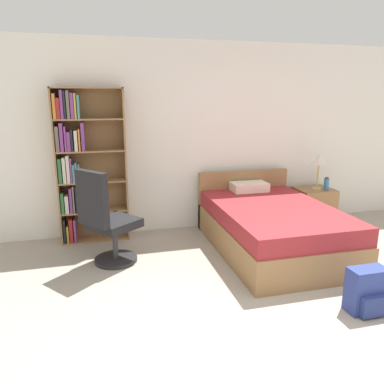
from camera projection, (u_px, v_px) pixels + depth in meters
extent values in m
plane|color=#A39989|center=(339.00, 373.00, 2.59)|extent=(14.00, 14.00, 0.00)
cube|color=white|center=(207.00, 138.00, 5.31)|extent=(9.00, 0.06, 2.60)
cube|color=olive|center=(57.00, 168.00, 4.69)|extent=(0.02, 0.26, 1.98)
cube|color=olive|center=(125.00, 165.00, 4.90)|extent=(0.02, 0.26, 1.98)
cube|color=brown|center=(92.00, 165.00, 4.92)|extent=(0.87, 0.01, 1.98)
cube|color=olive|center=(97.00, 238.00, 5.04)|extent=(0.83, 0.25, 0.02)
cube|color=black|center=(65.00, 230.00, 4.88)|extent=(0.03, 0.20, 0.31)
cube|color=gold|center=(68.00, 233.00, 4.90)|extent=(0.02, 0.20, 0.22)
cube|color=maroon|center=(71.00, 229.00, 4.90)|extent=(0.04, 0.21, 0.31)
cube|color=#7A387F|center=(75.00, 230.00, 4.91)|extent=(0.03, 0.18, 0.30)
cube|color=olive|center=(95.00, 210.00, 4.94)|extent=(0.83, 0.25, 0.02)
cube|color=#2D6638|center=(63.00, 203.00, 4.78)|extent=(0.04, 0.17, 0.27)
cube|color=beige|center=(67.00, 204.00, 4.78)|extent=(0.04, 0.15, 0.23)
cube|color=#7A387F|center=(71.00, 200.00, 4.79)|extent=(0.03, 0.15, 0.32)
cube|color=#665B51|center=(74.00, 199.00, 4.82)|extent=(0.02, 0.20, 0.35)
cube|color=black|center=(77.00, 199.00, 4.82)|extent=(0.04, 0.19, 0.34)
cube|color=olive|center=(93.00, 181.00, 4.84)|extent=(0.83, 0.25, 0.02)
cube|color=#2D6638|center=(60.00, 171.00, 4.68)|extent=(0.04, 0.18, 0.31)
cube|color=beige|center=(64.00, 170.00, 4.70)|extent=(0.04, 0.20, 0.32)
cube|color=beige|center=(68.00, 169.00, 4.69)|extent=(0.04, 0.17, 0.34)
cube|color=#7A387F|center=(71.00, 170.00, 4.71)|extent=(0.02, 0.18, 0.31)
cube|color=teal|center=(74.00, 173.00, 4.74)|extent=(0.03, 0.20, 0.23)
cube|color=teal|center=(76.00, 172.00, 4.74)|extent=(0.02, 0.20, 0.25)
cube|color=#665B51|center=(79.00, 173.00, 4.73)|extent=(0.02, 0.16, 0.24)
cube|color=olive|center=(91.00, 151.00, 4.75)|extent=(0.83, 0.25, 0.02)
cube|color=#665B51|center=(57.00, 139.00, 4.58)|extent=(0.04, 0.17, 0.31)
cube|color=#7A387F|center=(62.00, 137.00, 4.59)|extent=(0.04, 0.18, 0.35)
cube|color=#7A387F|center=(66.00, 139.00, 4.61)|extent=(0.02, 0.19, 0.31)
cube|color=#7A387F|center=(69.00, 142.00, 4.61)|extent=(0.04, 0.15, 0.24)
cube|color=black|center=(72.00, 140.00, 4.62)|extent=(0.02, 0.16, 0.27)
cube|color=beige|center=(76.00, 141.00, 4.65)|extent=(0.04, 0.20, 0.25)
cube|color=orange|center=(79.00, 140.00, 4.66)|extent=(0.02, 0.20, 0.27)
cube|color=#7A387F|center=(83.00, 137.00, 4.66)|extent=(0.04, 0.20, 0.35)
cube|color=olive|center=(89.00, 119.00, 4.65)|extent=(0.83, 0.25, 0.02)
cube|color=orange|center=(54.00, 106.00, 4.48)|extent=(0.04, 0.16, 0.30)
cube|color=maroon|center=(58.00, 108.00, 4.50)|extent=(0.04, 0.18, 0.25)
cube|color=#7A387F|center=(62.00, 105.00, 4.49)|extent=(0.03, 0.16, 0.34)
cube|color=black|center=(65.00, 105.00, 4.52)|extent=(0.02, 0.19, 0.33)
cube|color=#665B51|center=(68.00, 105.00, 4.53)|extent=(0.03, 0.21, 0.33)
cube|color=#7A387F|center=(72.00, 106.00, 4.54)|extent=(0.04, 0.19, 0.31)
cube|color=gold|center=(75.00, 106.00, 4.55)|extent=(0.02, 0.19, 0.30)
cube|color=teal|center=(78.00, 107.00, 4.55)|extent=(0.03, 0.18, 0.28)
cube|color=olive|center=(87.00, 88.00, 4.56)|extent=(0.87, 0.26, 0.02)
cube|color=olive|center=(272.00, 236.00, 4.63)|extent=(1.34, 2.05, 0.37)
cube|color=maroon|center=(274.00, 214.00, 4.56)|extent=(1.31, 2.01, 0.21)
cube|color=olive|center=(243.00, 198.00, 5.50)|extent=(1.34, 0.08, 0.83)
cube|color=silver|center=(249.00, 187.00, 5.25)|extent=(0.50, 0.30, 0.12)
cylinder|color=#232326|center=(116.00, 259.00, 4.36)|extent=(0.49, 0.49, 0.04)
cylinder|color=#333338|center=(115.00, 243.00, 4.31)|extent=(0.06, 0.06, 0.37)
cube|color=black|center=(114.00, 223.00, 4.25)|extent=(0.67, 0.67, 0.10)
cube|color=black|center=(92.00, 199.00, 3.95)|extent=(0.34, 0.39, 0.60)
cube|color=olive|center=(313.00, 206.00, 5.64)|extent=(0.53, 0.47, 0.54)
sphere|color=tan|center=(323.00, 203.00, 5.38)|extent=(0.02, 0.02, 0.02)
cylinder|color=tan|center=(317.00, 189.00, 5.53)|extent=(0.13, 0.13, 0.02)
cylinder|color=tan|center=(318.00, 176.00, 5.48)|extent=(0.02, 0.02, 0.36)
cone|color=silver|center=(319.00, 159.00, 5.42)|extent=(0.21, 0.21, 0.14)
cylinder|color=teal|center=(326.00, 184.00, 5.46)|extent=(0.07, 0.07, 0.17)
cylinder|color=#2D2D33|center=(327.00, 178.00, 5.44)|extent=(0.05, 0.05, 0.02)
cube|color=navy|center=(366.00, 290.00, 3.30)|extent=(0.34, 0.18, 0.41)
cube|color=navy|center=(375.00, 306.00, 3.21)|extent=(0.26, 0.06, 0.18)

